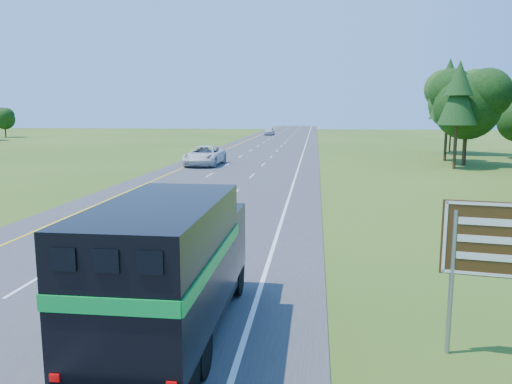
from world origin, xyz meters
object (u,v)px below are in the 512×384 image
(far_car, at_px, (269,131))
(horse_truck, at_px, (170,266))
(white_suv, at_px, (205,156))
(exit_sign, at_px, (500,247))

(far_car, bearing_deg, horse_truck, -81.49)
(horse_truck, distance_m, far_car, 102.60)
(white_suv, bearing_deg, far_car, 91.01)
(far_car, xyz_separation_m, exit_sign, (14.46, -102.27, 1.68))
(horse_truck, distance_m, exit_sign, 7.29)
(horse_truck, relative_size, far_car, 1.59)
(white_suv, relative_size, far_car, 1.42)
(far_car, height_order, exit_sign, exit_sign)
(horse_truck, bearing_deg, exit_sign, 0.69)
(horse_truck, height_order, exit_sign, exit_sign)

